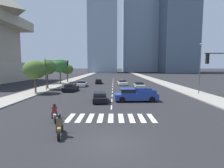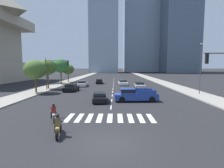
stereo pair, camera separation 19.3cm
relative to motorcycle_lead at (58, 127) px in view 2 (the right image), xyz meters
The scene contains 22 objects.
ground_plane 3.49m from the motorcycle_lead, 18.31° to the right, with size 800.00×800.00×0.00m, color #232326.
sidewalk_east 33.53m from the motorcycle_lead, 59.60° to the left, with size 4.00×260.00×0.15m, color gray.
sidewalk_west 30.75m from the motorcycle_lead, 109.85° to the left, with size 4.00×260.00×0.15m, color gray.
crosswalk_near 5.21m from the motorcycle_lead, 50.88° to the left, with size 7.65×2.71×0.01m.
lane_divider_center 32.19m from the motorcycle_lead, 84.18° to the left, with size 0.14×50.00×0.01m.
motorcycle_lead is the anchor object (origin of this frame).
motorcycle_trailing 3.41m from the motorcycle_lead, 114.03° to the left, with size 1.06×2.00×1.49m.
pickup_truck 13.07m from the motorcycle_lead, 61.99° to the left, with size 5.68×2.34×1.67m.
sedan_black_0 21.26m from the motorcycle_lead, 101.96° to the left, with size 2.17×4.64×1.35m.
sedan_silver_1 27.35m from the motorcycle_lead, 71.02° to the left, with size 2.04×4.37×1.18m.
sedan_white_2 28.95m from the motorcycle_lead, 97.45° to the left, with size 2.18×4.72×1.24m.
sedan_black_3 35.09m from the motorcycle_lead, 90.85° to the left, with size 2.07×4.43×1.21m.
sedan_black_4 11.55m from the motorcycle_lead, 81.63° to the left, with size 2.17×4.82×1.18m.
sedan_white_5 31.83m from the motorcycle_lead, 79.89° to the left, with size 2.34×4.56×1.26m.
traffic_signal_far 23.13m from the motorcycle_lead, 109.40° to the left, with size 4.72×0.28×5.84m.
street_lamp_east 24.67m from the motorcycle_lead, 44.74° to the left, with size 0.50×0.24×7.99m.
street_tree_nearest 20.71m from the motorcycle_lead, 118.16° to the left, with size 3.69×3.69×5.42m.
street_tree_second 25.58m from the motorcycle_lead, 112.40° to the left, with size 3.54×3.54×5.75m.
street_tree_third 33.46m from the motorcycle_lead, 106.88° to the left, with size 3.95×3.95×6.21m.
street_tree_fourth 39.62m from the motorcycle_lead, 104.13° to the left, with size 3.36×3.36×5.04m.
office_tower_center_skyline 158.93m from the motorcycle_lead, 80.08° to the left, with size 28.48×25.31×116.59m.
office_tower_right_skyline 139.73m from the motorcycle_lead, 67.22° to the left, with size 24.00×23.41×85.55m.
Camera 2 is at (0.46, -9.87, 4.50)m, focal length 27.99 mm.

